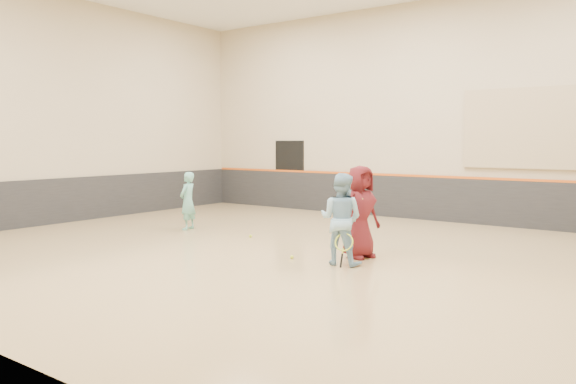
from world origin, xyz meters
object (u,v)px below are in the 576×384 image
Objects in this scene: instructor at (341,219)px; young_man at (360,212)px; girl at (188,201)px; spare_racket at (364,249)px.

young_man is at bearing -97.41° from instructor.
instructor reaches higher than girl.
young_man is (5.07, -0.48, 0.15)m from girl.
girl is at bearing 99.44° from young_man.
young_man is (-0.01, 0.71, 0.05)m from instructor.
instructor reaches higher than spare_racket.
spare_racket is (-0.28, 1.41, -0.79)m from instructor.
girl is at bearing -21.21° from instructor.
young_man is at bearing -68.65° from spare_racket.
girl is 0.88× the size of instructor.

